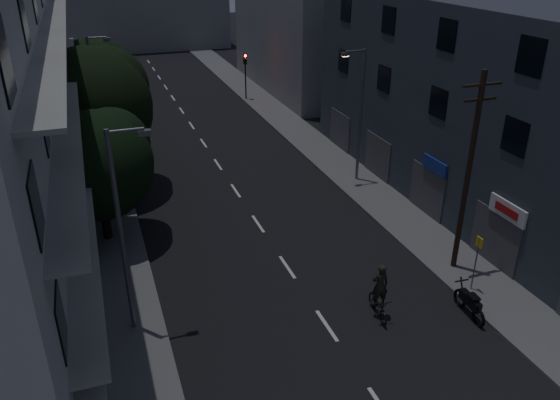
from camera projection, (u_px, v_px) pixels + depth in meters
ground at (216, 162)px, 37.17m from camera, size 160.00×160.00×0.00m
sidewalk_left at (102, 175)px, 34.87m from camera, size 3.00×90.00×0.15m
sidewalk_right at (317, 148)px, 39.40m from camera, size 3.00×90.00×0.15m
lane_markings at (197, 134)px, 42.48m from camera, size 0.15×60.50×0.01m
building_right at (479, 110)px, 29.07m from camera, size 6.19×28.00×11.00m
building_far_left at (23, 8)px, 49.61m from camera, size 6.00×20.00×16.00m
building_far_right at (293, 22)px, 52.41m from camera, size 6.00×20.00×13.00m
building_far_end at (135, 10)px, 73.21m from camera, size 24.00×8.00×10.00m
tree_near at (98, 161)px, 25.79m from camera, size 5.31×5.31×6.55m
tree_mid at (92, 103)px, 30.55m from camera, size 6.84×6.84×8.42m
tree_far at (91, 76)px, 39.79m from camera, size 5.83×5.83×7.21m
traffic_signal_far_right at (245, 67)px, 49.99m from camera, size 0.28×0.37×4.10m
traffic_signal_far_left at (99, 75)px, 47.24m from camera, size 0.28×0.37×4.10m
street_lamp_left_near at (123, 225)px, 19.32m from camera, size 1.51×0.25×8.00m
street_lamp_right at (359, 110)px, 32.26m from camera, size 1.51×0.25×8.00m
street_lamp_left_far at (96, 91)px, 36.12m from camera, size 1.51×0.25×8.00m
utility_pole at (469, 171)px, 23.09m from camera, size 1.80×0.24×9.00m
bus_stop_sign at (477, 254)px, 22.72m from camera, size 0.06×0.35×2.52m
motorcycle at (470, 304)px, 21.86m from camera, size 0.61×2.13×1.36m
cyclist at (379, 299)px, 21.71m from camera, size 0.91×1.96×2.39m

